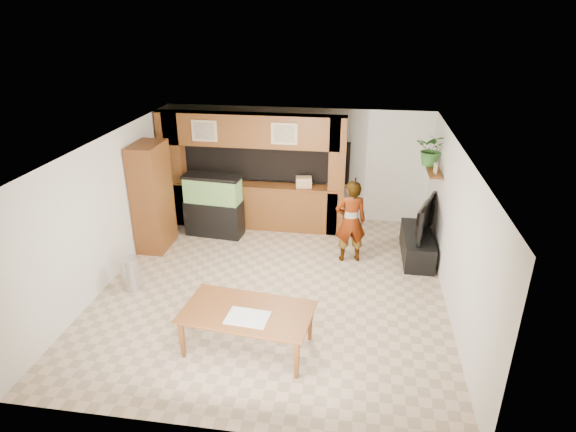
% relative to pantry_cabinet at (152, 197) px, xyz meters
% --- Properties ---
extents(floor, '(6.50, 6.50, 0.00)m').
position_rel_pantry_cabinet_xyz_m(floor, '(2.70, -1.23, -1.11)').
color(floor, tan).
rests_on(floor, ground).
extents(ceiling, '(6.50, 6.50, 0.00)m').
position_rel_pantry_cabinet_xyz_m(ceiling, '(2.70, -1.23, 1.49)').
color(ceiling, white).
rests_on(ceiling, wall_back).
extents(wall_back, '(6.00, 0.00, 6.00)m').
position_rel_pantry_cabinet_xyz_m(wall_back, '(2.70, 2.02, 0.19)').
color(wall_back, beige).
rests_on(wall_back, floor).
extents(wall_left, '(0.00, 6.50, 6.50)m').
position_rel_pantry_cabinet_xyz_m(wall_left, '(-0.30, -1.23, 0.19)').
color(wall_left, beige).
rests_on(wall_left, floor).
extents(wall_right, '(0.00, 6.50, 6.50)m').
position_rel_pantry_cabinet_xyz_m(wall_right, '(5.70, -1.23, 0.19)').
color(wall_right, beige).
rests_on(wall_right, floor).
extents(partition, '(4.20, 0.99, 2.60)m').
position_rel_pantry_cabinet_xyz_m(partition, '(1.75, 1.41, 0.21)').
color(partition, brown).
rests_on(partition, floor).
extents(wall_clock, '(0.05, 0.25, 0.25)m').
position_rel_pantry_cabinet_xyz_m(wall_clock, '(-0.27, -0.23, 0.79)').
color(wall_clock, black).
rests_on(wall_clock, wall_left).
extents(wall_shelf, '(0.25, 0.90, 0.04)m').
position_rel_pantry_cabinet_xyz_m(wall_shelf, '(5.55, 0.72, 0.59)').
color(wall_shelf, brown).
rests_on(wall_shelf, wall_right).
extents(pantry_cabinet, '(0.55, 0.90, 2.21)m').
position_rel_pantry_cabinet_xyz_m(pantry_cabinet, '(0.00, 0.00, 0.00)').
color(pantry_cabinet, brown).
rests_on(pantry_cabinet, floor).
extents(trash_can, '(0.33, 0.33, 0.61)m').
position_rel_pantry_cabinet_xyz_m(trash_can, '(0.21, -1.65, -0.80)').
color(trash_can, '#B2B2B7').
rests_on(trash_can, floor).
extents(aquarium, '(1.24, 0.46, 1.37)m').
position_rel_pantry_cabinet_xyz_m(aquarium, '(1.04, 0.72, -0.43)').
color(aquarium, black).
rests_on(aquarium, floor).
extents(tv_stand, '(0.56, 1.53, 0.51)m').
position_rel_pantry_cabinet_xyz_m(tv_stand, '(5.35, 0.33, -0.85)').
color(tv_stand, black).
rests_on(tv_stand, floor).
extents(television, '(0.54, 1.23, 0.72)m').
position_rel_pantry_cabinet_xyz_m(television, '(5.35, 0.33, -0.24)').
color(television, black).
rests_on(television, tv_stand).
extents(photo_frame, '(0.05, 0.15, 0.19)m').
position_rel_pantry_cabinet_xyz_m(photo_frame, '(5.55, 0.53, 0.71)').
color(photo_frame, tan).
rests_on(photo_frame, wall_shelf).
extents(potted_plant, '(0.74, 0.70, 0.66)m').
position_rel_pantry_cabinet_xyz_m(potted_plant, '(5.52, 1.01, 0.94)').
color(potted_plant, '#326829').
rests_on(potted_plant, wall_shelf).
extents(person, '(0.68, 0.52, 1.67)m').
position_rel_pantry_cabinet_xyz_m(person, '(4.01, -0.00, -0.27)').
color(person, '#9B8455').
rests_on(person, floor).
extents(microphone, '(0.04, 0.10, 0.16)m').
position_rel_pantry_cabinet_xyz_m(microphone, '(4.06, -0.16, 0.61)').
color(microphone, black).
rests_on(microphone, person).
extents(dining_table, '(1.96, 1.23, 0.66)m').
position_rel_pantry_cabinet_xyz_m(dining_table, '(2.63, -2.99, -0.78)').
color(dining_table, brown).
rests_on(dining_table, floor).
extents(newspaper_a, '(0.62, 0.48, 0.01)m').
position_rel_pantry_cabinet_xyz_m(newspaper_a, '(2.68, -3.11, -0.45)').
color(newspaper_a, silver).
rests_on(newspaper_a, dining_table).
extents(counter_box, '(0.37, 0.28, 0.22)m').
position_rel_pantry_cabinet_xyz_m(counter_box, '(2.94, 1.22, 0.05)').
color(counter_box, tan).
rests_on(counter_box, partition).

